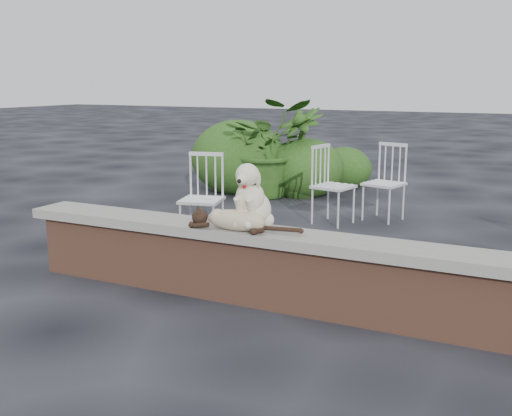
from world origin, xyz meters
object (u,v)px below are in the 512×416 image
at_px(cat, 235,219).
at_px(chair_a, 202,198).
at_px(chair_e, 334,185).
at_px(potted_plant_a, 268,148).
at_px(potted_plant_b, 299,152).
at_px(dog, 253,194).
at_px(chair_b, 384,182).

distance_m(cat, chair_a, 1.90).
xyz_separation_m(cat, chair_e, (-0.21, 2.88, -0.20)).
xyz_separation_m(potted_plant_a, potted_plant_b, (0.41, 0.22, -0.07)).
bearing_deg(chair_e, potted_plant_b, 47.45).
distance_m(dog, chair_b, 3.21).
bearing_deg(chair_e, potted_plant_a, 61.32).
height_order(chair_a, potted_plant_b, potted_plant_b).
relative_size(cat, potted_plant_b, 0.81).
height_order(chair_e, potted_plant_a, potted_plant_a).
height_order(dog, chair_a, dog).
xyz_separation_m(chair_b, potted_plant_a, (-1.94, 0.80, 0.25)).
height_order(potted_plant_a, potted_plant_b, potted_plant_a).
bearing_deg(dog, potted_plant_a, 111.84).
distance_m(dog, potted_plant_a, 4.35).
xyz_separation_m(dog, chair_a, (-1.27, 1.32, -0.37)).
relative_size(chair_e, potted_plant_b, 0.72).
xyz_separation_m(cat, chair_a, (-1.19, 1.47, -0.20)).
bearing_deg(chair_b, chair_a, -113.91).
relative_size(cat, chair_e, 1.12).
height_order(cat, potted_plant_b, potted_plant_b).
xyz_separation_m(chair_a, potted_plant_b, (-0.06, 2.88, 0.18)).
bearing_deg(dog, cat, -119.84).
bearing_deg(potted_plant_a, chair_e, -40.83).
bearing_deg(potted_plant_a, dog, -66.39).
distance_m(chair_e, potted_plant_a, 1.94).
height_order(chair_a, chair_b, same).
bearing_deg(chair_b, chair_e, -122.59).
relative_size(dog, chair_b, 0.55).
relative_size(cat, potted_plant_a, 0.73).
bearing_deg(cat, chair_e, 92.36).
relative_size(potted_plant_a, potted_plant_b, 1.11).
height_order(chair_b, chair_e, same).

